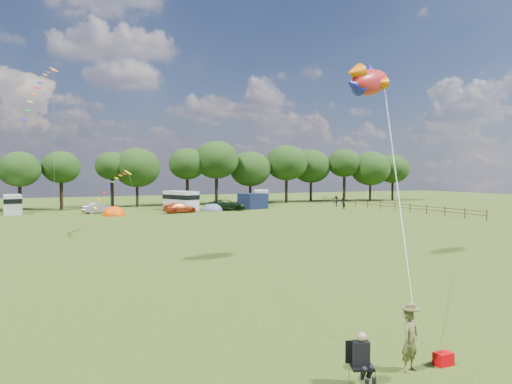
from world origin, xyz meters
name	(u,v)px	position (x,y,z in m)	size (l,w,h in m)	color
ground_plane	(323,279)	(0.00, 0.00, 0.00)	(180.00, 180.00, 0.00)	black
tree_line	(161,165)	(5.30, 54.99, 6.35)	(102.98, 10.98, 10.27)	black
fence	(387,205)	(32.00, 34.50, 0.70)	(0.12, 33.12, 1.20)	#472D19
car_b	(99,208)	(-5.15, 45.30, 0.66)	(1.39, 3.72, 1.31)	gray
car_c	(180,208)	(4.45, 41.61, 0.64)	(1.79, 4.26, 1.28)	#B23915
car_d	(227,205)	(11.44, 43.02, 0.75)	(2.48, 5.49, 1.50)	black
campervan_b	(12,204)	(-15.14, 48.85, 1.29)	(2.34, 5.01, 2.41)	#B6B6B8
campervan_c	(181,200)	(5.73, 45.72, 1.42)	(4.09, 5.85, 2.64)	#BDBDBF
campervan_d	(261,197)	(19.49, 49.15, 1.33)	(4.00, 5.47, 2.47)	silver
tent_orange	(114,215)	(-3.90, 41.08, 0.02)	(2.81, 3.08, 2.20)	#F74600
tent_greyblue	(212,211)	(9.41, 43.13, 0.02)	(2.89, 3.16, 2.15)	#4A576A
awning_navy	(253,201)	(16.02, 44.52, 1.09)	(3.49, 2.84, 2.18)	#101833
kite_flyer	(410,340)	(-3.93, -10.58, 0.83)	(0.60, 0.40, 1.65)	brown
camp_chair	(361,353)	(-5.66, -10.76, 0.80)	(0.70, 0.72, 1.34)	#99999E
kite_bag	(443,359)	(-2.83, -10.64, 0.17)	(0.49, 0.33, 0.35)	#CC0006
fish_kite	(367,82)	(4.91, 3.21, 10.53)	(4.38, 2.69, 2.30)	red
streamer_kite_a	(42,84)	(-11.90, 30.43, 13.50)	(3.42, 5.68, 5.80)	orange
streamer_kite_b	(113,185)	(-6.62, 22.71, 4.13)	(4.23, 4.74, 3.81)	#DCE900
walker_a	(343,203)	(27.73, 39.05, 0.81)	(0.79, 0.49, 1.62)	black
walker_b	(336,201)	(29.14, 42.89, 0.83)	(1.07, 0.50, 1.66)	black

